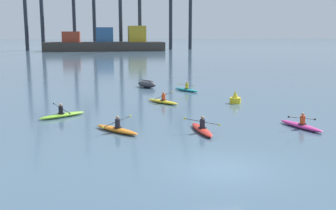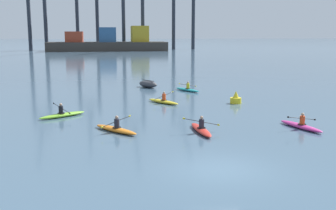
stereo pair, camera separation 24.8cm
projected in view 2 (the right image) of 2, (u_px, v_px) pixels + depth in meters
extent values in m
plane|color=#425B70|center=(220.00, 169.00, 16.83)|extent=(800.00, 800.00, 0.00)
cube|color=#38332D|center=(108.00, 46.00, 129.83)|extent=(37.60, 11.17, 2.80)
cube|color=#993823|center=(74.00, 37.00, 127.67)|extent=(5.26, 7.82, 3.29)
cube|color=#2D5684|center=(107.00, 35.00, 129.18)|extent=(5.26, 7.82, 4.58)
cube|color=#B29323|center=(140.00, 34.00, 130.76)|extent=(5.26, 7.82, 5.08)
cylinder|color=#232833|center=(29.00, 11.00, 130.78)|extent=(1.20, 1.20, 25.57)
cylinder|color=#232833|center=(45.00, 11.00, 131.58)|extent=(1.20, 1.20, 25.57)
cylinder|color=#232833|center=(77.00, 15.00, 139.42)|extent=(1.20, 1.20, 23.19)
cylinder|color=#232833|center=(97.00, 16.00, 140.49)|extent=(1.20, 1.20, 23.19)
cylinder|color=#232833|center=(123.00, 8.00, 134.41)|extent=(1.20, 1.20, 27.96)
cylinder|color=#232833|center=(143.00, 8.00, 135.42)|extent=(1.20, 1.20, 27.96)
cylinder|color=#232833|center=(174.00, 10.00, 139.45)|extent=(1.20, 1.20, 26.69)
cylinder|color=#232833|center=(193.00, 10.00, 140.54)|extent=(1.20, 1.20, 26.69)
ellipsoid|color=#38383D|center=(148.00, 84.00, 42.05)|extent=(2.32, 2.79, 0.70)
cube|color=#38383D|center=(148.00, 80.00, 41.98)|extent=(1.09, 1.68, 0.06)
cylinder|color=yellow|center=(236.00, 101.00, 32.57)|extent=(0.90, 0.90, 0.45)
cone|color=yellow|center=(236.00, 94.00, 32.48)|extent=(0.49, 0.50, 0.55)
ellipsoid|color=red|center=(201.00, 130.00, 23.11)|extent=(0.77, 3.43, 0.26)
torus|color=black|center=(201.00, 128.00, 22.99)|extent=(0.51, 0.51, 0.05)
cylinder|color=#23232D|center=(202.00, 124.00, 22.95)|extent=(0.30, 0.30, 0.50)
sphere|color=tan|center=(202.00, 118.00, 22.88)|extent=(0.19, 0.19, 0.19)
cylinder|color=black|center=(201.00, 122.00, 22.98)|extent=(2.05, 0.14, 0.50)
ellipsoid|color=yellow|center=(184.00, 118.00, 22.72)|extent=(0.20, 0.05, 0.15)
ellipsoid|color=yellow|center=(218.00, 125.00, 23.23)|extent=(0.20, 0.05, 0.15)
ellipsoid|color=#C13384|center=(301.00, 126.00, 24.01)|extent=(1.51, 3.43, 0.26)
torus|color=black|center=(302.00, 124.00, 23.89)|extent=(0.61, 0.61, 0.05)
cylinder|color=#DB471E|center=(302.00, 120.00, 23.85)|extent=(0.30, 0.30, 0.50)
sphere|color=tan|center=(303.00, 114.00, 23.79)|extent=(0.19, 0.19, 0.19)
cylinder|color=black|center=(302.00, 118.00, 23.88)|extent=(2.01, 0.60, 0.38)
ellipsoid|color=black|center=(288.00, 117.00, 23.42)|extent=(0.20, 0.09, 0.14)
ellipsoid|color=black|center=(315.00, 120.00, 24.34)|extent=(0.20, 0.09, 0.14)
ellipsoid|color=teal|center=(187.00, 90.00, 39.46)|extent=(2.13, 3.28, 0.26)
torus|color=black|center=(188.00, 88.00, 39.36)|extent=(0.66, 0.66, 0.05)
cylinder|color=gold|center=(188.00, 86.00, 39.31)|extent=(0.30, 0.30, 0.50)
sphere|color=tan|center=(188.00, 82.00, 39.25)|extent=(0.19, 0.19, 0.19)
cylinder|color=black|center=(188.00, 85.00, 39.34)|extent=(1.84, 1.00, 0.45)
ellipsoid|color=yellow|center=(179.00, 84.00, 38.69)|extent=(0.19, 0.13, 0.14)
ellipsoid|color=yellow|center=(196.00, 86.00, 39.99)|extent=(0.19, 0.13, 0.14)
ellipsoid|color=orange|center=(116.00, 130.00, 23.17)|extent=(2.60, 3.03, 0.26)
torus|color=black|center=(117.00, 127.00, 23.08)|extent=(0.69, 0.69, 0.05)
cylinder|color=#23232D|center=(117.00, 123.00, 23.04)|extent=(0.30, 0.30, 0.50)
sphere|color=tan|center=(117.00, 117.00, 22.97)|extent=(0.19, 0.19, 0.19)
cylinder|color=black|center=(116.00, 121.00, 23.05)|extent=(1.64, 1.33, 0.35)
ellipsoid|color=yellow|center=(102.00, 127.00, 22.32)|extent=(0.18, 0.15, 0.14)
ellipsoid|color=yellow|center=(130.00, 116.00, 23.78)|extent=(0.18, 0.15, 0.14)
ellipsoid|color=yellow|center=(163.00, 102.00, 32.64)|extent=(2.42, 3.14, 0.26)
torus|color=black|center=(164.00, 100.00, 32.54)|extent=(0.68, 0.68, 0.05)
cylinder|color=#DB471E|center=(164.00, 97.00, 32.50)|extent=(0.30, 0.30, 0.50)
sphere|color=tan|center=(164.00, 93.00, 32.44)|extent=(0.19, 0.19, 0.19)
cylinder|color=black|center=(164.00, 96.00, 32.52)|extent=(1.72, 1.19, 0.47)
ellipsoid|color=yellow|center=(154.00, 100.00, 31.86)|extent=(0.19, 0.15, 0.14)
ellipsoid|color=yellow|center=(173.00, 92.00, 33.17)|extent=(0.19, 0.15, 0.14)
ellipsoid|color=#7ABC2D|center=(62.00, 115.00, 27.25)|extent=(3.13, 2.44, 0.26)
torus|color=black|center=(61.00, 113.00, 27.15)|extent=(0.68, 0.68, 0.05)
cylinder|color=black|center=(61.00, 110.00, 27.11)|extent=(0.30, 0.30, 0.50)
sphere|color=tan|center=(61.00, 105.00, 27.05)|extent=(0.19, 0.19, 0.19)
cylinder|color=black|center=(61.00, 108.00, 27.13)|extent=(1.21, 1.72, 0.43)
ellipsoid|color=black|center=(54.00, 103.00, 27.82)|extent=(0.15, 0.19, 0.14)
ellipsoid|color=black|center=(70.00, 113.00, 26.43)|extent=(0.15, 0.19, 0.14)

